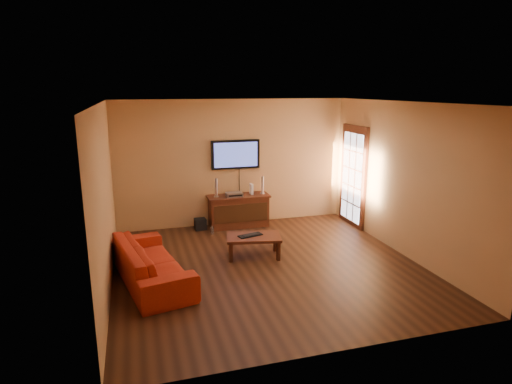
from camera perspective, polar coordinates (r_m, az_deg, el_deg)
name	(u,v)px	position (r m, az deg, el deg)	size (l,w,h in m)	color
ground_plane	(268,266)	(7.30, 1.60, -9.88)	(5.00, 5.00, 0.00)	black
room_walls	(258,161)	(7.39, 0.21, 4.11)	(5.00, 5.00, 5.00)	tan
french_door	(353,177)	(9.43, 12.81, 1.92)	(0.07, 1.02, 2.22)	#421B0F
media_console	(238,211)	(9.23, -2.35, -2.50)	(1.32, 0.51, 0.69)	#421B0F
television	(236,155)	(9.17, -2.74, 5.01)	(1.05, 0.08, 0.62)	black
coffee_table	(254,239)	(7.59, -0.31, -6.25)	(1.04, 0.74, 0.38)	#421B0F
sofa	(150,256)	(6.83, -13.89, -8.26)	(2.12, 0.62, 0.83)	#B02913
speaker_left	(216,188)	(9.00, -5.33, 0.47)	(0.11, 0.11, 0.40)	silver
speaker_right	(262,186)	(9.25, 0.87, 0.85)	(0.11, 0.11, 0.39)	silver
av_receiver	(234,194)	(9.07, -2.93, -0.32)	(0.34, 0.24, 0.08)	silver
game_console	(251,189)	(9.21, -0.62, 0.40)	(0.05, 0.17, 0.23)	white
subwoofer	(200,224)	(9.16, -7.43, -4.25)	(0.23, 0.23, 0.23)	black
bottle	(212,230)	(8.83, -5.87, -5.09)	(0.06, 0.06, 0.18)	white
keyboard	(250,235)	(7.57, -0.77, -5.78)	(0.46, 0.26, 0.03)	black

